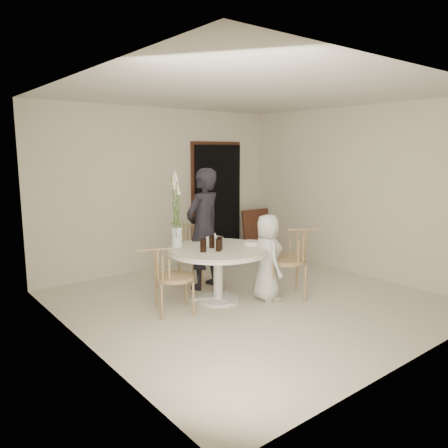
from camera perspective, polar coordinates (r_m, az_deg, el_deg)
ground at (r=6.00m, az=3.39°, el=-9.90°), size 4.50×4.50×0.00m
room_shell at (r=5.67m, az=3.55°, el=5.72°), size 4.50×4.50×4.50m
doorway at (r=8.13m, az=-0.84°, el=2.88°), size 1.00×0.10×2.10m
door_trim at (r=8.16m, az=-1.02°, el=3.32°), size 1.12×0.03×2.22m
table at (r=5.79m, az=-0.79°, el=-4.24°), size 1.33×1.33×0.73m
picture_frame at (r=8.56m, az=4.39°, el=-0.99°), size 0.67×0.25×0.87m
chair_far at (r=6.76m, az=-4.43°, el=-2.58°), size 0.62×0.65×0.90m
chair_right at (r=6.05m, az=9.33°, el=-3.70°), size 0.73×0.72×0.96m
chair_left at (r=5.42m, az=-7.75°, el=-6.12°), size 0.60×0.58×0.84m
girl at (r=6.33m, az=-2.70°, el=-0.64°), size 0.72×0.56×1.76m
boy at (r=5.89m, az=5.68°, el=-4.38°), size 0.54×0.66×1.17m
birthday_cake at (r=5.90m, az=-1.24°, el=-2.29°), size 0.24×0.24×0.16m
cola_tumbler_a at (r=5.57m, az=-0.72°, el=-2.77°), size 0.10×0.10×0.16m
cola_tumbler_b at (r=5.67m, az=-0.56°, el=-2.52°), size 0.08×0.08×0.16m
cola_tumbler_c at (r=5.53m, az=-2.74°, el=-2.82°), size 0.08×0.08×0.17m
cola_tumbler_d at (r=5.76m, az=-1.61°, el=-2.33°), size 0.10×0.10×0.16m
plate_stack at (r=5.95m, az=3.59°, el=-2.49°), size 0.23×0.23×0.05m
flower_vase at (r=5.77m, az=-6.24°, el=1.20°), size 0.14×0.14×1.04m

